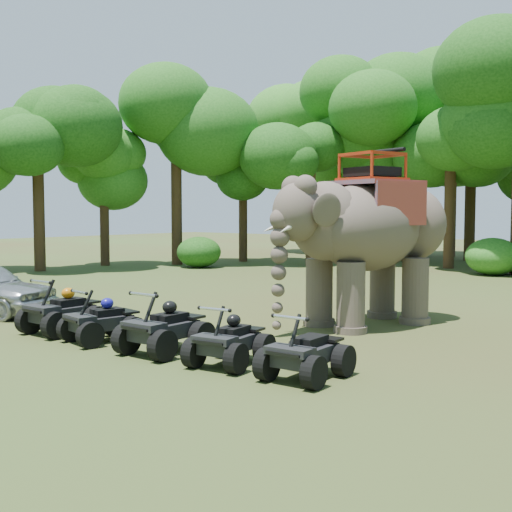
{
  "coord_description": "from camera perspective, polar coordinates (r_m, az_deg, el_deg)",
  "views": [
    {
      "loc": [
        9.44,
        -10.43,
        2.95
      ],
      "look_at": [
        0.0,
        1.2,
        1.9
      ],
      "focal_mm": 45.0,
      "sensor_mm": 36.0,
      "label": 1
    }
  ],
  "objects": [
    {
      "name": "tree_29",
      "position": [
        35.66,
        -7.09,
        6.9
      ],
      "size": [
        6.68,
        6.68,
        9.54
      ],
      "primitive_type": null,
      "color": "#195114",
      "rests_on": "ground"
    },
    {
      "name": "atv_2",
      "position": [
        13.52,
        -8.14,
        -5.77
      ],
      "size": [
        1.37,
        1.83,
        1.33
      ],
      "primitive_type": null,
      "rotation": [
        0.0,
        0.0,
        0.03
      ],
      "color": "black",
      "rests_on": "ground"
    },
    {
      "name": "tree_32",
      "position": [
        36.75,
        11.2,
        6.43
      ],
      "size": [
        6.38,
        6.38,
        9.11
      ],
      "primitive_type": null,
      "color": "#195114",
      "rests_on": "ground"
    },
    {
      "name": "tree_40",
      "position": [
        46.11,
        4.77,
        6.7
      ],
      "size": [
        7.19,
        7.19,
        10.27
      ],
      "primitive_type": null,
      "color": "#195114",
      "rests_on": "ground"
    },
    {
      "name": "tree_44",
      "position": [
        44.12,
        14.4,
        5.35
      ],
      "size": [
        5.72,
        5.72,
        8.17
      ],
      "primitive_type": null,
      "color": "#195114",
      "rests_on": "ground"
    },
    {
      "name": "atv_1",
      "position": [
        14.93,
        -13.57,
        -5.13
      ],
      "size": [
        1.45,
        1.82,
        1.22
      ],
      "primitive_type": null,
      "rotation": [
        0.0,
        0.0,
        -0.17
      ],
      "color": "black",
      "rests_on": "ground"
    },
    {
      "name": "tree_36",
      "position": [
        43.24,
        12.18,
        6.81
      ],
      "size": [
        7.19,
        7.19,
        10.27
      ],
      "primitive_type": null,
      "color": "#195114",
      "rests_on": "ground"
    },
    {
      "name": "tree_46",
      "position": [
        37.58,
        8.69,
        7.72
      ],
      "size": [
        7.59,
        7.59,
        10.84
      ],
      "primitive_type": null,
      "color": "#195114",
      "rests_on": "ground"
    },
    {
      "name": "tree_33",
      "position": [
        34.58,
        16.88,
        6.18
      ],
      "size": [
        6.11,
        6.11,
        8.73
      ],
      "primitive_type": null,
      "color": "#195114",
      "rests_on": "ground"
    },
    {
      "name": "tree_48",
      "position": [
        44.99,
        7.25,
        6.89
      ],
      "size": [
        7.34,
        7.34,
        10.48
      ],
      "primitive_type": null,
      "color": "#195114",
      "rests_on": "ground"
    },
    {
      "name": "tree_47",
      "position": [
        43.63,
        17.03,
        7.18
      ],
      "size": [
        7.7,
        7.7,
        10.99
      ],
      "primitive_type": null,
      "color": "#195114",
      "rests_on": "ground"
    },
    {
      "name": "tree_38",
      "position": [
        40.34,
        18.57,
        7.42
      ],
      "size": [
        7.7,
        7.7,
        11.0
      ],
      "primitive_type": null,
      "color": "#195114",
      "rests_on": "ground"
    },
    {
      "name": "tree_27",
      "position": [
        33.32,
        -18.79,
        5.83
      ],
      "size": [
        5.79,
        5.79,
        8.27
      ],
      "primitive_type": null,
      "color": "#195114",
      "rests_on": "ground"
    },
    {
      "name": "tree_28",
      "position": [
        35.75,
        -13.34,
        4.43
      ],
      "size": [
        4.6,
        4.6,
        6.57
      ],
      "primitive_type": null,
      "color": "#195114",
      "rests_on": "ground"
    },
    {
      "name": "tree_31",
      "position": [
        34.9,
        4.88,
        5.34
      ],
      "size": [
        5.28,
        5.28,
        7.55
      ],
      "primitive_type": null,
      "color": "#195114",
      "rests_on": "ground"
    },
    {
      "name": "atv_4",
      "position": [
        11.42,
        4.45,
        -7.89
      ],
      "size": [
        1.27,
        1.68,
        1.2
      ],
      "primitive_type": null,
      "rotation": [
        0.0,
        0.0,
        0.06
      ],
      "color": "black",
      "rests_on": "ground"
    },
    {
      "name": "atv_0",
      "position": [
        16.26,
        -16.8,
        -4.22
      ],
      "size": [
        1.34,
        1.83,
        1.34
      ],
      "primitive_type": null,
      "rotation": [
        0.0,
        0.0,
        0.01
      ],
      "color": "black",
      "rests_on": "ground"
    },
    {
      "name": "tree_35",
      "position": [
        39.37,
        13.16,
        6.89
      ],
      "size": [
        7.01,
        7.01,
        10.01
      ],
      "primitive_type": null,
      "color": "#195114",
      "rests_on": "ground"
    },
    {
      "name": "tree_30",
      "position": [
        37.58,
        -1.16,
        4.59
      ],
      "size": [
        4.67,
        4.67,
        6.67
      ],
      "primitive_type": null,
      "color": "#195114",
      "rests_on": "ground"
    },
    {
      "name": "elephant",
      "position": [
        16.81,
        9.95,
        1.64
      ],
      "size": [
        3.84,
        5.87,
        4.55
      ],
      "primitive_type": null,
      "rotation": [
        0.0,
        0.0,
        -0.29
      ],
      "color": "brown",
      "rests_on": "ground"
    },
    {
      "name": "ground",
      "position": [
        14.38,
        -3.04,
        -7.84
      ],
      "size": [
        110.0,
        110.0,
        0.0
      ],
      "primitive_type": "plane",
      "color": "#47381E",
      "rests_on": "ground"
    },
    {
      "name": "atv_3",
      "position": [
        12.37,
        -2.35,
        -6.97
      ],
      "size": [
        1.39,
        1.76,
        1.19
      ],
      "primitive_type": null,
      "rotation": [
        0.0,
        0.0,
        0.15
      ],
      "color": "black",
      "rests_on": "ground"
    },
    {
      "name": "tree_43",
      "position": [
        44.5,
        7.58,
        5.99
      ],
      "size": [
        6.33,
        6.33,
        9.04
      ],
      "primitive_type": null,
      "color": "#195114",
      "rests_on": "ground"
    }
  ]
}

